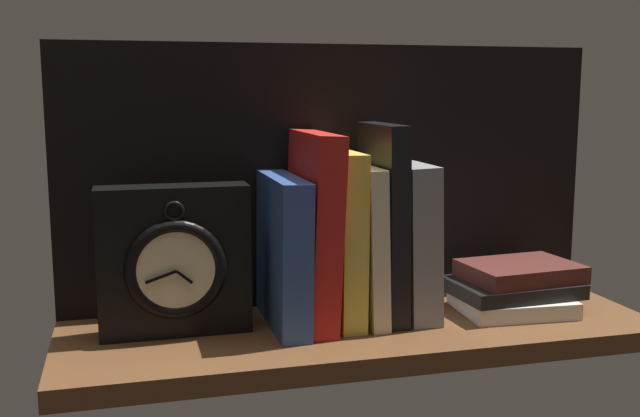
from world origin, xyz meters
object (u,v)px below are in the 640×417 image
object	(u,v)px
framed_clock	(174,261)
book_red_requiem	(313,229)
book_blue_modern	(283,251)
book_black_skeptic	(383,222)
book_gray_chess	(408,240)
book_cream_twain	(363,243)
book_stack_side	(514,287)
book_yellow_seinlanguage	(340,237)

from	to	relation	value
framed_clock	book_red_requiem	bearing A→B (deg)	0.50
book_blue_modern	book_black_skeptic	distance (cm)	13.48
book_gray_chess	book_blue_modern	bearing A→B (deg)	180.00
book_black_skeptic	book_blue_modern	bearing A→B (deg)	180.00
book_red_requiem	framed_clock	world-z (taller)	book_red_requiem
book_blue_modern	book_cream_twain	distance (cm)	10.43
book_blue_modern	book_gray_chess	world-z (taller)	book_gray_chess
book_red_requiem	book_cream_twain	distance (cm)	6.87
book_blue_modern	book_cream_twain	xyz separation A→B (cm)	(10.42, 0.00, 0.57)
book_blue_modern	book_red_requiem	bearing A→B (deg)	0.00
book_stack_side	book_cream_twain	bearing A→B (deg)	174.55
book_stack_side	book_black_skeptic	bearing A→B (deg)	173.74
book_black_skeptic	book_stack_side	distance (cm)	20.50
book_red_requiem	book_stack_side	xyz separation A→B (cm)	(27.35, -1.99, -8.90)
book_red_requiem	framed_clock	size ratio (longest dim) A/B	1.33
framed_clock	book_stack_side	xyz separation A→B (cm)	(44.60, -1.84, -5.81)
book_stack_side	book_yellow_seinlanguage	bearing A→B (deg)	175.23
book_yellow_seinlanguage	book_red_requiem	bearing A→B (deg)	180.00
book_blue_modern	book_yellow_seinlanguage	bearing A→B (deg)	0.00
book_gray_chess	book_stack_side	world-z (taller)	book_gray_chess
book_red_requiem	book_stack_side	world-z (taller)	book_red_requiem
book_black_skeptic	framed_clock	bearing A→B (deg)	-179.68
book_red_requiem	book_black_skeptic	size ratio (longest dim) A/B	0.96
book_blue_modern	framed_clock	size ratio (longest dim) A/B	1.04
book_blue_modern	book_black_skeptic	xyz separation A→B (cm)	(13.11, 0.00, 3.15)
book_yellow_seinlanguage	framed_clock	distance (cm)	20.91
book_blue_modern	book_cream_twain	size ratio (longest dim) A/B	0.94
book_yellow_seinlanguage	framed_clock	xyz separation A→B (cm)	(-20.82, -0.15, -1.92)
book_black_skeptic	book_gray_chess	bearing A→B (deg)	0.00
book_cream_twain	book_black_skeptic	distance (cm)	3.73
book_black_skeptic	framed_clock	distance (cm)	26.72
framed_clock	book_stack_side	world-z (taller)	framed_clock
book_yellow_seinlanguage	book_black_skeptic	bearing A→B (deg)	0.00
book_cream_twain	book_gray_chess	world-z (taller)	book_gray_chess
book_blue_modern	book_red_requiem	size ratio (longest dim) A/B	0.78
book_red_requiem	book_gray_chess	size ratio (longest dim) A/B	1.21
framed_clock	book_yellow_seinlanguage	bearing A→B (deg)	0.41
book_gray_chess	framed_clock	xyz separation A→B (cm)	(-30.04, -0.15, -1.04)
book_red_requiem	book_stack_side	bearing A→B (deg)	-4.15
book_gray_chess	book_red_requiem	bearing A→B (deg)	180.00
book_black_skeptic	framed_clock	xyz separation A→B (cm)	(-26.48, -0.15, -3.57)
book_blue_modern	book_gray_chess	bearing A→B (deg)	0.00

